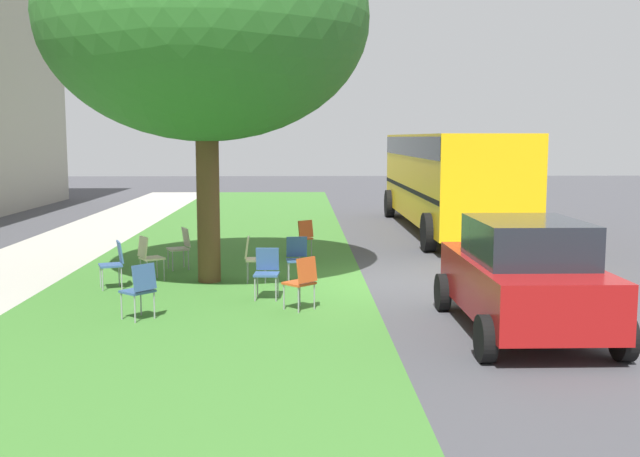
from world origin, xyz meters
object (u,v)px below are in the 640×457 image
at_px(chair_2, 302,279).
at_px(chair_4, 253,256).
at_px(chair_7, 297,256).
at_px(chair_5, 114,261).
at_px(chair_8, 181,245).
at_px(street_tree, 205,20).
at_px(chair_6, 267,269).
at_px(chair_0, 140,287).
at_px(chair_3, 148,255).
at_px(school_bus, 448,172).
at_px(parked_car, 523,276).
at_px(chair_1, 303,235).

relative_size(chair_2, chair_4, 1.00).
relative_size(chair_2, chair_7, 1.00).
height_order(chair_5, chair_8, same).
xyz_separation_m(chair_7, chair_8, (1.51, 2.47, 0.00)).
height_order(street_tree, chair_6, street_tree).
xyz_separation_m(chair_4, chair_6, (-1.50, -0.34, 0.00)).
height_order(chair_0, chair_3, same).
relative_size(chair_2, school_bus, 0.08).
relative_size(chair_3, chair_8, 1.00).
distance_m(chair_3, chair_5, 0.86).
distance_m(chair_2, parked_car, 3.50).
bearing_deg(parked_car, chair_4, 46.31).
bearing_deg(chair_1, chair_6, 171.82).
bearing_deg(chair_7, chair_2, -177.83).
bearing_deg(chair_6, chair_5, 71.48).
distance_m(chair_7, school_bus, 9.06).
bearing_deg(parked_car, chair_0, 80.65).
bearing_deg(chair_0, chair_1, -22.89).
bearing_deg(school_bus, chair_0, 147.43).
xyz_separation_m(chair_3, chair_7, (-0.23, -2.91, 0.00)).
distance_m(chair_4, chair_8, 2.17).
xyz_separation_m(chair_4, school_bus, (7.74, -5.32, 1.24)).
distance_m(chair_1, school_bus, 6.57).
relative_size(chair_2, chair_3, 1.00).
xyz_separation_m(chair_0, chair_8, (4.45, 0.08, 0.00)).
xyz_separation_m(chair_5, chair_6, (-0.96, -2.86, 0.00)).
height_order(chair_1, chair_2, same).
bearing_deg(chair_3, chair_1, -47.36).
bearing_deg(chair_8, chair_5, 155.35).
relative_size(chair_0, school_bus, 0.08).
bearing_deg(chair_1, chair_4, 161.67).
relative_size(chair_7, chair_8, 1.00).
distance_m(chair_5, school_bus, 11.48).
relative_size(chair_3, chair_5, 1.00).
bearing_deg(chair_8, chair_3, 161.18).
distance_m(chair_0, chair_3, 3.21).
bearing_deg(chair_4, chair_2, -158.48).
distance_m(parked_car, school_bus, 11.76).
height_order(chair_2, chair_7, same).
distance_m(street_tree, chair_2, 5.41).
xyz_separation_m(chair_5, chair_8, (2.00, -0.92, 0.00)).
distance_m(chair_5, parked_car, 7.44).
height_order(chair_4, chair_8, same).
xyz_separation_m(street_tree, chair_7, (-0.12, -1.71, -4.46)).
bearing_deg(chair_2, chair_1, -0.33).
bearing_deg(school_bus, chair_3, 135.75).
relative_size(chair_1, chair_6, 1.00).
relative_size(chair_5, parked_car, 0.24).
bearing_deg(school_bus, chair_6, 151.66).
height_order(chair_0, parked_car, parked_car).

